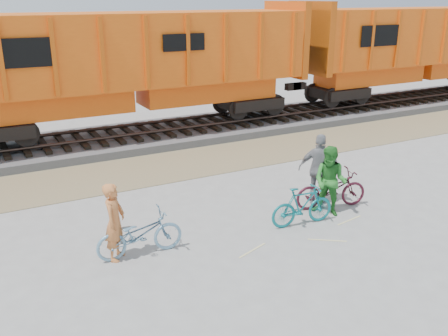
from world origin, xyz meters
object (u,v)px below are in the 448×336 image
at_px(bicycle_maroon, 331,189).
at_px(person_man, 330,181).
at_px(person_solo, 115,222).
at_px(person_woman, 320,169).
at_px(bicycle_teal, 302,206).
at_px(hopper_car_center, 133,63).
at_px(bicycle_blue, 140,234).
at_px(hopper_car_right, 418,46).

relative_size(bicycle_maroon, person_man, 1.08).
xyz_separation_m(bicycle_maroon, person_solo, (-5.88, -0.00, 0.35)).
bearing_deg(person_man, person_woman, 130.48).
xyz_separation_m(bicycle_teal, person_solo, (-4.55, 0.52, 0.36)).
relative_size(hopper_car_center, bicycle_blue, 7.30).
distance_m(hopper_car_right, bicycle_blue, 20.11).
bearing_deg(hopper_car_center, person_solo, -111.40).
height_order(bicycle_teal, person_woman, person_woman).
relative_size(hopper_car_center, person_solo, 8.06).
relative_size(hopper_car_center, person_woman, 7.17).
xyz_separation_m(bicycle_maroon, person_man, (-0.33, -0.32, 0.40)).
height_order(hopper_car_center, person_woman, hopper_car_center).
height_order(bicycle_blue, bicycle_teal, bicycle_teal).
distance_m(hopper_car_right, bicycle_maroon, 15.46).
relative_size(bicycle_blue, person_man, 1.05).
xyz_separation_m(hopper_car_center, hopper_car_right, (15.00, 0.00, 0.00)).
bearing_deg(hopper_car_center, bicycle_blue, -108.30).
bearing_deg(person_man, hopper_car_center, 161.41).
height_order(hopper_car_center, person_man, hopper_car_center).
xyz_separation_m(bicycle_teal, bicycle_maroon, (1.33, 0.52, 0.01)).
bearing_deg(person_man, person_solo, -125.20).
bearing_deg(person_woman, bicycle_teal, 79.99).
xyz_separation_m(bicycle_maroon, person_woman, (-0.10, 0.40, 0.46)).
distance_m(bicycle_blue, person_man, 5.07).
bearing_deg(hopper_car_right, person_solo, -154.71).
relative_size(bicycle_blue, person_woman, 0.98).
bearing_deg(person_woman, bicycle_blue, 48.59).
distance_m(bicycle_teal, person_woman, 1.61).
xyz_separation_m(person_man, person_woman, (0.23, 0.72, 0.06)).
height_order(hopper_car_right, person_woman, hopper_car_right).
bearing_deg(hopper_car_center, bicycle_teal, -82.96).
bearing_deg(hopper_car_center, person_man, -76.66).
xyz_separation_m(bicycle_blue, person_man, (5.05, -0.22, 0.41)).
xyz_separation_m(bicycle_blue, person_solo, (-0.50, 0.10, 0.36)).
bearing_deg(bicycle_blue, bicycle_teal, -93.52).
distance_m(bicycle_maroon, person_man, 0.61).
relative_size(bicycle_maroon, person_solo, 1.14).
xyz_separation_m(hopper_car_right, bicycle_teal, (-13.86, -9.22, -2.50)).
height_order(bicycle_blue, bicycle_maroon, bicycle_maroon).
distance_m(hopper_car_right, person_woman, 15.25).
distance_m(hopper_car_center, hopper_car_right, 15.00).
relative_size(hopper_car_center, bicycle_maroon, 7.09).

